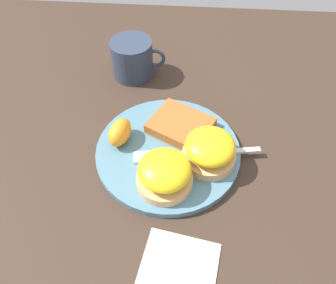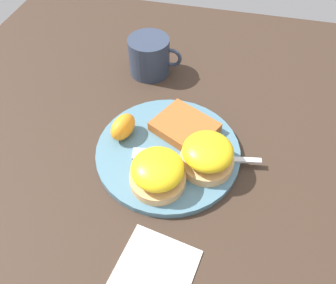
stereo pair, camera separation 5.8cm
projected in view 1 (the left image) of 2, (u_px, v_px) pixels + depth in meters
The scene contains 9 objects.
ground_plane at pixel (168, 154), 0.61m from camera, with size 1.10×1.10×0.00m, color #38281E.
plate at pixel (168, 151), 0.60m from camera, with size 0.26×0.26×0.01m, color slate.
sandwich_benedict_left at pixel (165, 173), 0.53m from camera, with size 0.09×0.09×0.06m.
sandwich_benedict_right at pixel (210, 150), 0.56m from camera, with size 0.09×0.09×0.06m.
hashbrown_patty at pixel (181, 125), 0.62m from camera, with size 0.11×0.09×0.02m, color #A25927.
orange_wedge at pixel (120, 132), 0.60m from camera, with size 0.06×0.04×0.04m, color orange.
fork at pixel (189, 154), 0.59m from camera, with size 0.23×0.05×0.00m.
cup at pixel (133, 59), 0.73m from camera, with size 0.12×0.09×0.08m.
napkin at pixel (178, 271), 0.47m from camera, with size 0.11×0.11×0.00m, color white.
Camera 1 is at (0.03, -0.37, 0.48)m, focal length 35.00 mm.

